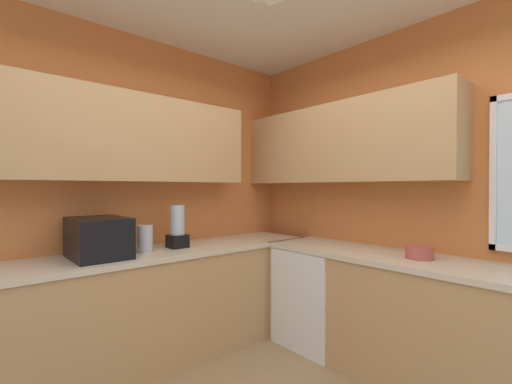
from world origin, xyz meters
name	(u,v)px	position (x,y,z in m)	size (l,w,h in m)	color
room_shell	(257,123)	(-0.73, 0.57, 1.87)	(3.65, 3.52, 2.78)	#D17238
counter_run_left	(142,308)	(-1.45, 0.00, 0.45)	(0.65, 3.13, 0.89)	tan
counter_run_back	(437,326)	(0.21, 1.39, 0.45)	(2.74, 0.65, 0.89)	tan
dishwasher	(318,296)	(-0.79, 1.36, 0.42)	(0.60, 0.60, 0.85)	white
microwave	(98,238)	(-1.45, -0.32, 1.04)	(0.48, 0.36, 0.29)	black
kettle	(145,239)	(-1.43, 0.02, 1.00)	(0.12, 0.12, 0.21)	#B7B7BC
bowl	(419,252)	(0.09, 1.39, 0.94)	(0.19, 0.19, 0.09)	#B74C42
blender_appliance	(177,228)	(-1.45, 0.31, 1.06)	(0.15, 0.15, 0.36)	black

